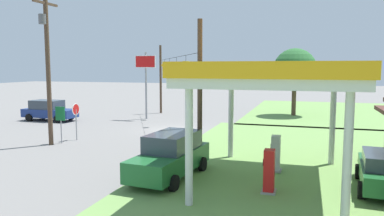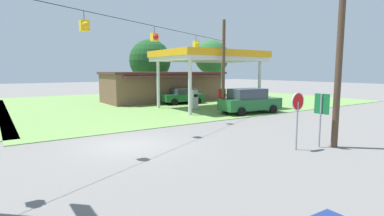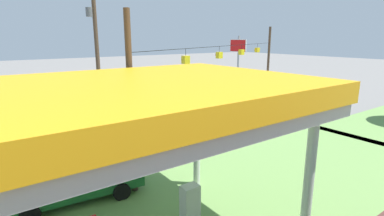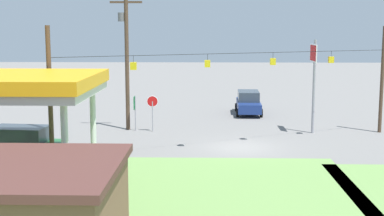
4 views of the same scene
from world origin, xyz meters
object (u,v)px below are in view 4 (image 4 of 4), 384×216
at_px(utility_pole_main, 126,53).
at_px(stop_sign_roadside, 152,105).
at_px(car_at_pumps_front, 16,145).
at_px(stop_sign_overhead, 314,67).
at_px(car_on_crossroad, 248,102).
at_px(route_sign, 135,106).
at_px(fuel_pump_near, 33,171).

bearing_deg(utility_pole_main, stop_sign_roadside, 160.26).
height_order(car_at_pumps_front, stop_sign_overhead, stop_sign_overhead).
bearing_deg(stop_sign_overhead, car_at_pumps_front, 27.41).
distance_m(car_on_crossroad, stop_sign_roadside, 10.68).
height_order(car_at_pumps_front, route_sign, route_sign).
distance_m(car_on_crossroad, route_sign, 11.36).
bearing_deg(fuel_pump_near, car_at_pumps_front, -62.51).
bearing_deg(car_at_pumps_front, stop_sign_overhead, -147.01).
bearing_deg(stop_sign_roadside, utility_pole_main, 160.26).
bearing_deg(utility_pole_main, car_on_crossroad, -141.55).
relative_size(stop_sign_overhead, route_sign, 2.63).
bearing_deg(stop_sign_overhead, utility_pole_main, -4.12).
bearing_deg(fuel_pump_near, stop_sign_overhead, -138.16).
bearing_deg(car_at_pumps_front, stop_sign_roadside, -118.76).
xyz_separation_m(stop_sign_overhead, route_sign, (12.15, -0.55, -2.76)).
distance_m(route_sign, utility_pole_main, 3.74).
xyz_separation_m(stop_sign_roadside, stop_sign_overhead, (-10.88, 0.25, 2.66)).
bearing_deg(route_sign, car_at_pumps_front, 62.19).
relative_size(car_at_pumps_front, stop_sign_roadside, 2.10).
relative_size(car_at_pumps_front, route_sign, 2.19).
height_order(fuel_pump_near, stop_sign_overhead, stop_sign_overhead).
distance_m(fuel_pump_near, utility_pole_main, 15.06).
relative_size(stop_sign_roadside, utility_pole_main, 0.26).
bearing_deg(car_on_crossroad, route_sign, -47.00).
xyz_separation_m(fuel_pump_near, car_at_pumps_front, (2.29, -4.40, 0.18)).
relative_size(stop_sign_roadside, stop_sign_overhead, 0.40).
bearing_deg(car_on_crossroad, fuel_pump_near, -26.26).
height_order(stop_sign_roadside, route_sign, stop_sign_roadside).
height_order(stop_sign_overhead, utility_pole_main, utility_pole_main).
xyz_separation_m(car_at_pumps_front, stop_sign_roadside, (-6.24, -9.13, 0.80)).
xyz_separation_m(car_on_crossroad, route_sign, (8.46, 7.55, 0.75)).
bearing_deg(car_on_crossroad, stop_sign_overhead, 25.74).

